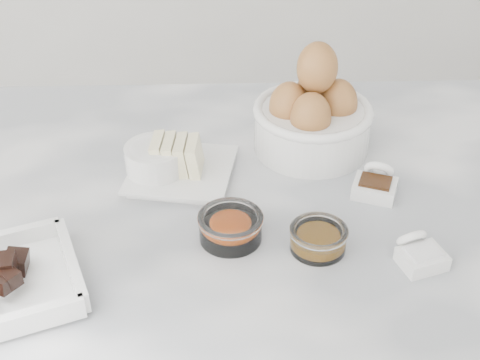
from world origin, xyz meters
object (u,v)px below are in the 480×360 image
object	(u,v)px
sugar_ramekin	(155,161)
honey_bowl	(318,238)
egg_bowl	(313,116)
zest_bowl	(231,226)
salt_spoon	(419,253)
butter_plate	(179,164)
vanilla_spoon	(376,183)

from	to	relation	value
sugar_ramekin	honey_bowl	xyz separation A→B (m)	(0.22, -0.17, -0.01)
egg_bowl	zest_bowl	distance (m)	0.26
sugar_ramekin	salt_spoon	xyz separation A→B (m)	(0.34, -0.20, -0.01)
butter_plate	egg_bowl	bearing A→B (deg)	19.74
honey_bowl	sugar_ramekin	bearing A→B (deg)	142.45
egg_bowl	vanilla_spoon	size ratio (longest dim) A/B	2.16
salt_spoon	butter_plate	bearing A→B (deg)	147.16
zest_bowl	sugar_ramekin	bearing A→B (deg)	126.64
vanilla_spoon	zest_bowl	bearing A→B (deg)	-155.24
honey_bowl	zest_bowl	world-z (taller)	zest_bowl
sugar_ramekin	honey_bowl	world-z (taller)	sugar_ramekin
sugar_ramekin	vanilla_spoon	distance (m)	0.32
butter_plate	zest_bowl	distance (m)	0.16
butter_plate	salt_spoon	bearing A→B (deg)	-32.84
zest_bowl	salt_spoon	distance (m)	0.24
butter_plate	salt_spoon	distance (m)	0.37
honey_bowl	butter_plate	bearing A→B (deg)	137.43
butter_plate	vanilla_spoon	world-z (taller)	butter_plate
honey_bowl	vanilla_spoon	size ratio (longest dim) A/B	0.88
zest_bowl	vanilla_spoon	distance (m)	0.23
egg_bowl	zest_bowl	size ratio (longest dim) A/B	2.14
sugar_ramekin	zest_bowl	size ratio (longest dim) A/B	1.02
sugar_ramekin	salt_spoon	distance (m)	0.39
butter_plate	egg_bowl	world-z (taller)	egg_bowl
butter_plate	zest_bowl	xyz separation A→B (m)	(0.07, -0.15, -0.00)
sugar_ramekin	salt_spoon	world-z (taller)	sugar_ramekin
sugar_ramekin	zest_bowl	world-z (taller)	sugar_ramekin
salt_spoon	zest_bowl	bearing A→B (deg)	167.24
egg_bowl	salt_spoon	bearing A→B (deg)	-69.10
butter_plate	sugar_ramekin	size ratio (longest dim) A/B	1.95
egg_bowl	salt_spoon	world-z (taller)	egg_bowl
egg_bowl	salt_spoon	distance (m)	0.29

